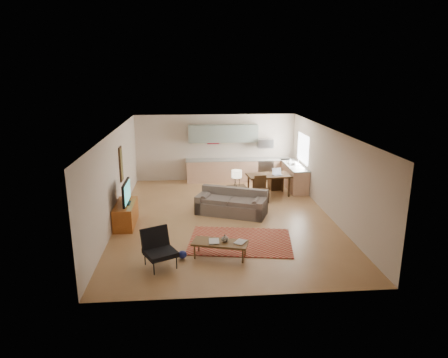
{
  "coord_description": "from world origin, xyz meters",
  "views": [
    {
      "loc": [
        -0.98,
        -11.6,
        4.4
      ],
      "look_at": [
        0.0,
        0.3,
        1.15
      ],
      "focal_mm": 32.0,
      "sensor_mm": 36.0,
      "label": 1
    }
  ],
  "objects": [
    {
      "name": "kitchen_counter_right",
      "position": [
        2.93,
        3.0,
        0.46
      ],
      "size": [
        0.64,
        2.26,
        0.92
      ],
      "primitive_type": null,
      "color": "tan",
      "rests_on": "ground"
    },
    {
      "name": "sofa",
      "position": [
        0.23,
        0.26,
        0.39
      ],
      "size": [
        2.47,
        1.78,
        0.79
      ],
      "primitive_type": null,
      "rotation": [
        0.0,
        0.0,
        -0.39
      ],
      "color": "#5D514A",
      "rests_on": "floor"
    },
    {
      "name": "rug",
      "position": [
        0.26,
        -1.86,
        0.01
      ],
      "size": [
        2.94,
        2.25,
        0.02
      ],
      "primitive_type": "cube",
      "rotation": [
        0.0,
        0.0,
        -0.16
      ],
      "color": "maroon",
      "rests_on": "floor"
    },
    {
      "name": "triptych",
      "position": [
        -0.1,
        4.47,
        1.75
      ],
      "size": [
        1.7,
        0.04,
        0.5
      ],
      "primitive_type": null,
      "color": "beige",
      "rests_on": "room"
    },
    {
      "name": "console_table",
      "position": [
        0.48,
        1.04,
        0.35
      ],
      "size": [
        0.65,
        0.48,
        0.7
      ],
      "primitive_type": null,
      "rotation": [
        0.0,
        0.0,
        0.15
      ],
      "color": "#321F10",
      "rests_on": "floor"
    },
    {
      "name": "coffee_table",
      "position": [
        -0.34,
        -2.73,
        0.2
      ],
      "size": [
        1.44,
        0.89,
        0.41
      ],
      "primitive_type": null,
      "rotation": [
        0.0,
        0.0,
        -0.28
      ],
      "color": "#53381C",
      "rests_on": "floor"
    },
    {
      "name": "dining_table",
      "position": [
        1.77,
        2.13,
        0.39
      ],
      "size": [
        1.63,
        1.06,
        0.78
      ],
      "primitive_type": null,
      "rotation": [
        0.0,
        0.0,
        0.12
      ],
      "color": "#321F10",
      "rests_on": "floor"
    },
    {
      "name": "soap_bottle",
      "position": [
        2.83,
        3.29,
        1.02
      ],
      "size": [
        0.1,
        0.11,
        0.19
      ],
      "primitive_type": "imported",
      "rotation": [
        0.0,
        0.0,
        0.1
      ],
      "color": "beige",
      "rests_on": "kitchen_counter_right"
    },
    {
      "name": "vase",
      "position": [
        -0.23,
        -2.71,
        0.49
      ],
      "size": [
        0.25,
        0.25,
        0.18
      ],
      "primitive_type": "imported",
      "rotation": [
        0.0,
        0.0,
        0.21
      ],
      "color": "black",
      "rests_on": "coffee_table"
    },
    {
      "name": "armchair",
      "position": [
        -1.75,
        -3.11,
        0.44
      ],
      "size": [
        1.04,
        1.04,
        0.88
      ],
      "primitive_type": null,
      "rotation": [
        0.0,
        0.0,
        0.47
      ],
      "color": "black",
      "rests_on": "floor"
    },
    {
      "name": "dining_chair_far",
      "position": [
        2.15,
        2.85,
        0.44
      ],
      "size": [
        0.48,
        0.5,
        0.87
      ],
      "primitive_type": null,
      "rotation": [
        0.0,
        0.0,
        3.31
      ],
      "color": "#321F10",
      "rests_on": "floor"
    },
    {
      "name": "kitchen_microwave",
      "position": [
        2.0,
        4.2,
        1.55
      ],
      "size": [
        0.62,
        0.4,
        0.35
      ],
      "primitive_type": "cube",
      "color": "#A5A8AD",
      "rests_on": "room"
    },
    {
      "name": "room",
      "position": [
        0.0,
        0.0,
        1.35
      ],
      "size": [
        9.0,
        9.0,
        9.0
      ],
      "color": "#996B40",
      "rests_on": "ground"
    },
    {
      "name": "tv_credenza",
      "position": [
        -2.95,
        -0.38,
        0.33
      ],
      "size": [
        0.55,
        1.43,
        0.66
      ],
      "primitive_type": null,
      "color": "#904516",
      "rests_on": "floor"
    },
    {
      "name": "kitchen_counter_back",
      "position": [
        0.9,
        4.18,
        0.46
      ],
      "size": [
        4.26,
        0.64,
        0.92
      ],
      "primitive_type": null,
      "color": "tan",
      "rests_on": "ground"
    },
    {
      "name": "table_lamp",
      "position": [
        0.48,
        1.04,
        0.97
      ],
      "size": [
        0.34,
        0.34,
        0.56
      ],
      "primitive_type": null,
      "rotation": [
        0.0,
        0.0,
        0.01
      ],
      "color": "beige",
      "rests_on": "console_table"
    },
    {
      "name": "tv",
      "position": [
        -2.9,
        -0.38,
        0.99
      ],
      "size": [
        0.11,
        1.1,
        0.66
      ],
      "primitive_type": null,
      "color": "black",
      "rests_on": "tv_credenza"
    },
    {
      "name": "laptop",
      "position": [
        2.08,
        2.03,
        0.9
      ],
      "size": [
        0.36,
        0.3,
        0.25
      ],
      "primitive_type": null,
      "rotation": [
        0.0,
        0.0,
        0.17
      ],
      "color": "#A5A8AD",
      "rests_on": "dining_table"
    },
    {
      "name": "upper_cabinets",
      "position": [
        0.3,
        4.33,
        1.95
      ],
      "size": [
        2.8,
        0.34,
        0.7
      ],
      "primitive_type": "cube",
      "color": "gray",
      "rests_on": "room"
    },
    {
      "name": "book_a",
      "position": [
        -0.62,
        -2.71,
        0.42
      ],
      "size": [
        0.27,
        0.35,
        0.03
      ],
      "primitive_type": "imported",
      "rotation": [
        0.0,
        0.0,
        -0.03
      ],
      "color": "maroon",
      "rests_on": "coffee_table"
    },
    {
      "name": "window_right",
      "position": [
        3.23,
        3.0,
        1.55
      ],
      "size": [
        0.02,
        1.4,
        1.05
      ],
      "primitive_type": "cube",
      "color": "white",
      "rests_on": "room"
    },
    {
      "name": "dining_chair_near",
      "position": [
        1.4,
        1.41,
        0.45
      ],
      "size": [
        0.48,
        0.5,
        0.9
      ],
      "primitive_type": null,
      "rotation": [
        0.0,
        0.0,
        0.12
      ],
      "color": "#321F10",
      "rests_on": "floor"
    },
    {
      "name": "wall_art_left",
      "position": [
        -3.21,
        0.9,
        1.55
      ],
      "size": [
        0.06,
        0.42,
        1.1
      ],
      "primitive_type": null,
      "color": "brown",
      "rests_on": "room"
    },
    {
      "name": "book_b",
      "position": [
        0.04,
        -2.73,
        0.41
      ],
      "size": [
        0.52,
        0.53,
        0.02
      ],
      "primitive_type": "imported",
      "rotation": [
        0.0,
        0.0,
        -0.57
      ],
      "color": "navy",
      "rests_on": "coffee_table"
    },
    {
      "name": "kitchen_range",
      "position": [
        2.0,
        4.18,
        0.45
      ],
      "size": [
        0.62,
        0.62,
        0.9
      ],
      "primitive_type": "cube",
      "color": "#A5A8AD",
      "rests_on": "ground"
    }
  ]
}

